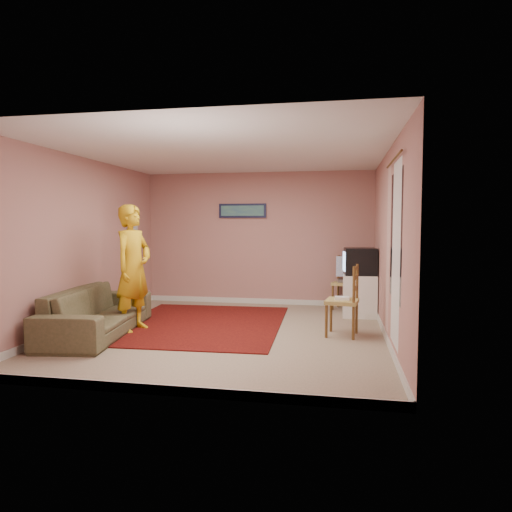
% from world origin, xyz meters
% --- Properties ---
extents(ground, '(5.00, 5.00, 0.00)m').
position_xyz_m(ground, '(0.00, 0.00, 0.00)').
color(ground, gray).
rests_on(ground, ground).
extents(wall_back, '(4.50, 0.02, 2.60)m').
position_xyz_m(wall_back, '(0.00, 2.50, 1.30)').
color(wall_back, '#A2716B').
rests_on(wall_back, ground).
extents(wall_front, '(4.50, 0.02, 2.60)m').
position_xyz_m(wall_front, '(0.00, -2.50, 1.30)').
color(wall_front, '#A2716B').
rests_on(wall_front, ground).
extents(wall_left, '(0.02, 5.00, 2.60)m').
position_xyz_m(wall_left, '(-2.25, 0.00, 1.30)').
color(wall_left, '#A2716B').
rests_on(wall_left, ground).
extents(wall_right, '(0.02, 5.00, 2.60)m').
position_xyz_m(wall_right, '(2.25, 0.00, 1.30)').
color(wall_right, '#A2716B').
rests_on(wall_right, ground).
extents(ceiling, '(4.50, 5.00, 0.02)m').
position_xyz_m(ceiling, '(0.00, 0.00, 2.60)').
color(ceiling, silver).
rests_on(ceiling, wall_back).
extents(baseboard_back, '(4.50, 0.02, 0.10)m').
position_xyz_m(baseboard_back, '(0.00, 2.49, 0.05)').
color(baseboard_back, silver).
rests_on(baseboard_back, ground).
extents(baseboard_front, '(4.50, 0.02, 0.10)m').
position_xyz_m(baseboard_front, '(0.00, -2.49, 0.05)').
color(baseboard_front, silver).
rests_on(baseboard_front, ground).
extents(baseboard_left, '(0.02, 5.00, 0.10)m').
position_xyz_m(baseboard_left, '(-2.24, 0.00, 0.05)').
color(baseboard_left, silver).
rests_on(baseboard_left, ground).
extents(baseboard_right, '(0.02, 5.00, 0.10)m').
position_xyz_m(baseboard_right, '(2.24, 0.00, 0.05)').
color(baseboard_right, silver).
rests_on(baseboard_right, ground).
extents(window, '(0.01, 1.10, 1.50)m').
position_xyz_m(window, '(2.24, -0.90, 1.45)').
color(window, black).
rests_on(window, wall_right).
extents(curtain_sheer, '(0.01, 0.75, 2.10)m').
position_xyz_m(curtain_sheer, '(2.23, -1.05, 1.25)').
color(curtain_sheer, white).
rests_on(curtain_sheer, wall_right).
extents(curtain_floral, '(0.01, 0.35, 2.10)m').
position_xyz_m(curtain_floral, '(2.21, -0.35, 1.25)').
color(curtain_floral, beige).
rests_on(curtain_floral, wall_right).
extents(curtain_rod, '(0.02, 1.40, 0.02)m').
position_xyz_m(curtain_rod, '(2.20, -0.90, 2.32)').
color(curtain_rod, brown).
rests_on(curtain_rod, wall_right).
extents(picture_back, '(0.95, 0.04, 0.28)m').
position_xyz_m(picture_back, '(-0.30, 2.47, 1.85)').
color(picture_back, '#121533').
rests_on(picture_back, wall_back).
extents(picture_left, '(0.04, 0.38, 0.42)m').
position_xyz_m(picture_left, '(-2.22, 1.60, 1.55)').
color(picture_left, beige).
rests_on(picture_left, wall_left).
extents(area_rug, '(2.59, 3.19, 0.02)m').
position_xyz_m(area_rug, '(-0.53, 0.48, 0.01)').
color(area_rug, black).
rests_on(area_rug, ground).
extents(tv_cabinet, '(0.56, 0.51, 0.72)m').
position_xyz_m(tv_cabinet, '(1.95, 1.56, 0.36)').
color(tv_cabinet, white).
rests_on(tv_cabinet, ground).
extents(crt_tv, '(0.57, 0.52, 0.46)m').
position_xyz_m(crt_tv, '(1.94, 1.56, 0.95)').
color(crt_tv, black).
rests_on(crt_tv, tv_cabinet).
extents(chair_a, '(0.55, 0.53, 0.54)m').
position_xyz_m(chair_a, '(1.72, 2.20, 0.61)').
color(chair_a, tan).
rests_on(chair_a, ground).
extents(dvd_player, '(0.36, 0.29, 0.06)m').
position_xyz_m(dvd_player, '(1.72, 2.20, 0.53)').
color(dvd_player, '#A2A2A6').
rests_on(dvd_player, chair_a).
extents(blue_throw, '(0.36, 0.04, 0.38)m').
position_xyz_m(blue_throw, '(1.72, 2.20, 0.80)').
color(blue_throw, '#98B3F9').
rests_on(blue_throw, chair_a).
extents(chair_b, '(0.50, 0.52, 0.55)m').
position_xyz_m(chair_b, '(1.64, 0.12, 0.62)').
color(chair_b, tan).
rests_on(chair_b, ground).
extents(game_console, '(0.21, 0.15, 0.04)m').
position_xyz_m(game_console, '(1.64, 0.12, 0.54)').
color(game_console, white).
rests_on(game_console, chair_b).
extents(sofa, '(1.17, 2.38, 0.67)m').
position_xyz_m(sofa, '(-1.80, -0.44, 0.33)').
color(sofa, brown).
rests_on(sofa, ground).
extents(person, '(0.60, 0.77, 1.87)m').
position_xyz_m(person, '(-1.40, -0.12, 0.94)').
color(person, gold).
rests_on(person, ground).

